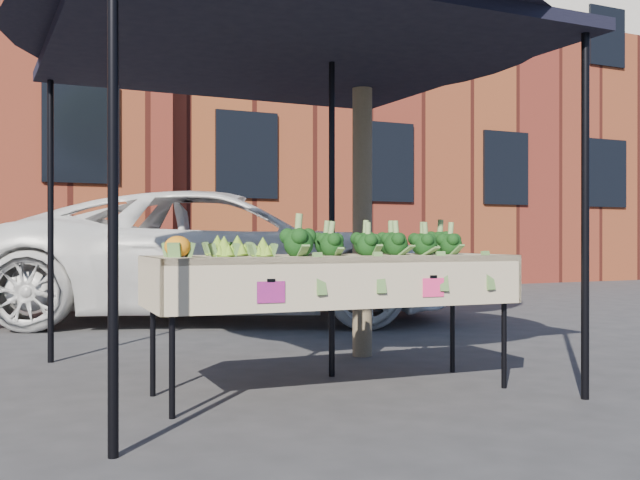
{
  "coord_description": "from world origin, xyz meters",
  "views": [
    {
      "loc": [
        -2.12,
        -4.44,
        1.01
      ],
      "look_at": [
        0.04,
        0.13,
        1.0
      ],
      "focal_mm": 41.62,
      "sensor_mm": 36.0,
      "label": 1
    }
  ],
  "objects_px": {
    "street_tree": "(362,71)",
    "vehicle": "(224,90)",
    "table": "(333,324)",
    "canopy": "(283,189)"
  },
  "relations": [
    {
      "from": "street_tree",
      "to": "vehicle",
      "type": "bearing_deg",
      "value": 93.09
    },
    {
      "from": "table",
      "to": "canopy",
      "type": "bearing_deg",
      "value": 101.23
    },
    {
      "from": "canopy",
      "to": "street_tree",
      "type": "height_order",
      "value": "street_tree"
    },
    {
      "from": "table",
      "to": "street_tree",
      "type": "height_order",
      "value": "street_tree"
    },
    {
      "from": "table",
      "to": "canopy",
      "type": "distance_m",
      "value": 1.09
    },
    {
      "from": "table",
      "to": "vehicle",
      "type": "height_order",
      "value": "vehicle"
    },
    {
      "from": "canopy",
      "to": "vehicle",
      "type": "bearing_deg",
      "value": 78.07
    },
    {
      "from": "table",
      "to": "canopy",
      "type": "xyz_separation_m",
      "value": [
        -0.11,
        0.58,
        0.92
      ]
    },
    {
      "from": "table",
      "to": "vehicle",
      "type": "distance_m",
      "value": 5.15
    },
    {
      "from": "canopy",
      "to": "vehicle",
      "type": "xyz_separation_m",
      "value": [
        0.83,
        3.92,
        1.49
      ]
    }
  ]
}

